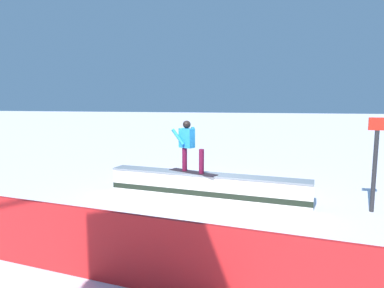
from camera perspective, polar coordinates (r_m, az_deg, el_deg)
name	(u,v)px	position (r m, az deg, el deg)	size (l,w,h in m)	color
ground_plane	(206,197)	(9.41, 2.32, -9.01)	(120.00, 120.00, 0.00)	white
grind_box	(206,186)	(9.33, 2.33, -7.22)	(5.64, 1.37, 0.67)	white
snowboarder	(189,144)	(9.32, -0.58, -0.05)	(1.48, 0.94, 1.44)	black
safety_fence	(151,255)	(4.92, -6.97, -18.20)	(13.60, 0.06, 1.10)	red
trail_marker	(375,162)	(9.05, 28.67, -2.76)	(0.40, 0.10, 2.27)	#262628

